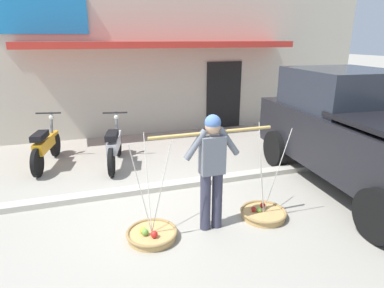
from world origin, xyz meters
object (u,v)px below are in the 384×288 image
(fruit_vendor, at_px, (212,165))
(parked_truck, at_px, (362,133))
(fruit_basket_left_side, at_px, (263,213))
(fruit_basket_right_side, at_px, (152,234))
(motorcycle_nearest_shop, at_px, (45,146))
(motorcycle_second_in_row, at_px, (114,146))

(fruit_vendor, relative_size, parked_truck, 0.36)
(fruit_basket_left_side, distance_m, parked_truck, 2.48)
(fruit_basket_right_side, height_order, parked_truck, parked_truck)
(fruit_vendor, relative_size, fruit_basket_left_side, 1.21)
(fruit_basket_left_side, height_order, motorcycle_nearest_shop, fruit_basket_left_side)
(fruit_vendor, relative_size, motorcycle_nearest_shop, 0.98)
(motorcycle_nearest_shop, xyz_separation_m, motorcycle_second_in_row, (1.41, -0.43, 0.00))
(fruit_basket_right_side, bearing_deg, fruit_basket_left_side, 0.86)
(fruit_vendor, distance_m, motorcycle_second_in_row, 3.20)
(fruit_vendor, xyz_separation_m, parked_truck, (3.11, 0.52, 0.05))
(motorcycle_nearest_shop, bearing_deg, fruit_basket_left_side, -45.05)
(fruit_basket_right_side, xyz_separation_m, parked_truck, (3.99, 0.53, 0.96))
(fruit_vendor, relative_size, motorcycle_second_in_row, 0.98)
(fruit_basket_right_side, bearing_deg, motorcycle_second_in_row, 93.83)
(fruit_vendor, bearing_deg, motorcycle_nearest_shop, 126.33)
(fruit_basket_left_side, height_order, motorcycle_second_in_row, fruit_basket_left_side)
(parked_truck, bearing_deg, motorcycle_second_in_row, 149.75)
(motorcycle_second_in_row, xyz_separation_m, parked_truck, (4.19, -2.44, 0.58))
(motorcycle_nearest_shop, bearing_deg, parked_truck, -27.12)
(fruit_vendor, bearing_deg, fruit_basket_right_side, -179.13)
(motorcycle_second_in_row, bearing_deg, fruit_basket_left_side, -56.42)
(fruit_vendor, distance_m, parked_truck, 3.15)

